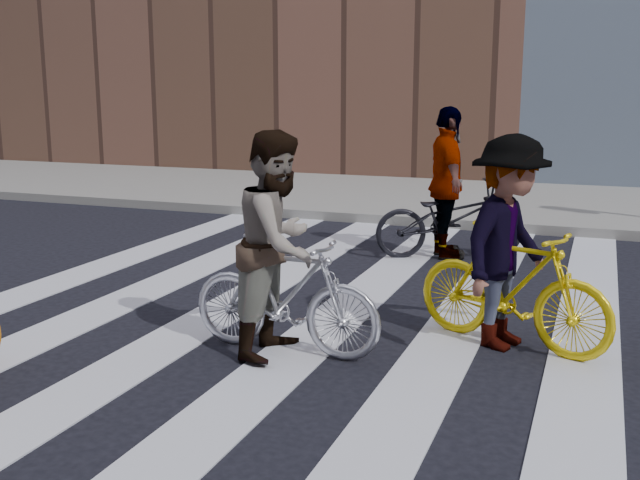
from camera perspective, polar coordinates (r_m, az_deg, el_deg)
The scene contains 9 objects.
ground at distance 6.70m, azimuth 5.19°, elevation -6.92°, with size 100.00×100.00×0.00m, color black.
sidewalk_far at distance 13.89m, azimuth 13.58°, elevation 2.80°, with size 100.00×5.00×0.15m, color gray.
zebra_crosswalk at distance 6.70m, azimuth 5.19°, elevation -6.87°, with size 8.25×10.00×0.01m.
bike_silver_mid at distance 6.01m, azimuth -2.68°, elevation -4.19°, with size 0.46×1.62×0.98m, color silver.
bike_yellow_right at distance 6.35m, azimuth 14.44°, elevation -3.44°, with size 0.49×1.72×1.03m, color yellow.
bike_dark_rear at distance 9.52m, azimuth 9.85°, elevation 1.57°, with size 0.65×1.87×0.98m, color black.
rider_mid at distance 5.94m, azimuth -3.17°, elevation -0.31°, with size 0.87×0.68×1.80m, color slate.
rider_right at distance 6.27m, azimuth 14.15°, elevation -0.20°, with size 1.14×0.65×1.76m, color slate.
rider_rear at distance 9.47m, azimuth 9.65°, elevation 4.30°, with size 1.11×0.46×1.89m, color slate.
Camera 1 is at (1.68, -6.13, 2.12)m, focal length 42.00 mm.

